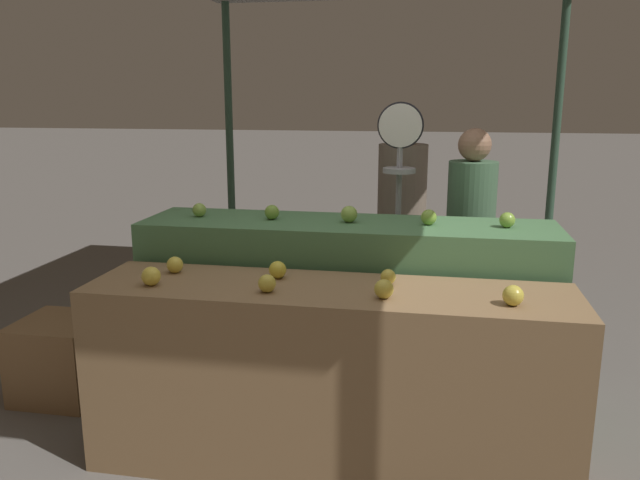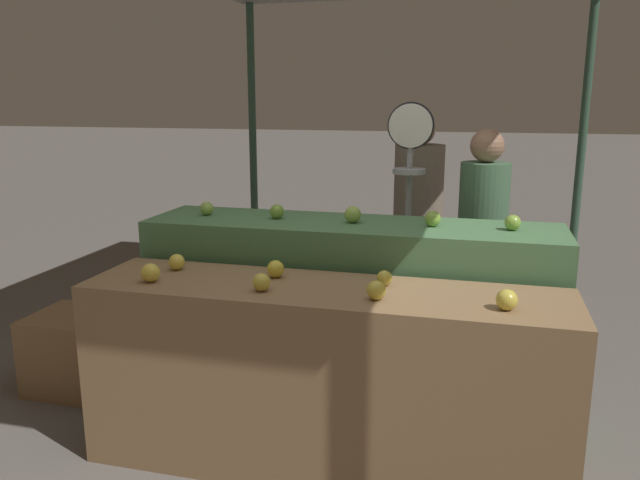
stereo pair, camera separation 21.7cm
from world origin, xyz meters
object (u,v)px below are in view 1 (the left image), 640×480
produce_scale (399,179)px  person_vendor_at_scale (470,232)px  wooden_crate_side (62,358)px  person_customer_left (402,207)px

produce_scale → person_vendor_at_scale: produce_scale is taller
produce_scale → person_vendor_at_scale: bearing=15.1°
produce_scale → wooden_crate_side: bearing=-158.2°
person_vendor_at_scale → wooden_crate_side: bearing=42.5°
person_vendor_at_scale → person_customer_left: 0.87m
produce_scale → wooden_crate_side: 2.28m
person_vendor_at_scale → person_customer_left: person_customer_left is taller
produce_scale → person_vendor_at_scale: 0.58m
wooden_crate_side → produce_scale: bearing=21.8°
person_vendor_at_scale → person_customer_left: (-0.47, 0.73, 0.02)m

